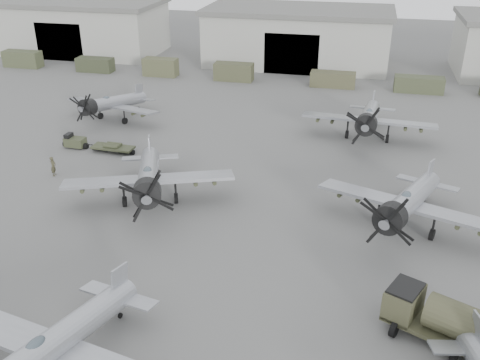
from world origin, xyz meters
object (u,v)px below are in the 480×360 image
at_px(aircraft_mid_1, 149,177).
at_px(aircraft_far_0, 110,104).
at_px(aircraft_near_1, 48,349).
at_px(tug_trailer, 89,144).
at_px(fuel_tanker, 451,321).
at_px(ground_crew, 53,166).
at_px(aircraft_far_1, 369,118).
at_px(aircraft_mid_2, 407,203).

bearing_deg(aircraft_mid_1, aircraft_far_0, 102.68).
distance_m(aircraft_near_1, tug_trailer, 31.18).
relative_size(aircraft_near_1, fuel_tanker, 1.72).
relative_size(aircraft_far_0, ground_crew, 6.51).
height_order(fuel_tanker, tug_trailer, fuel_tanker).
height_order(aircraft_far_0, aircraft_far_1, aircraft_far_1).
height_order(aircraft_mid_2, ground_crew, aircraft_mid_2).
relative_size(aircraft_mid_2, aircraft_far_0, 1.14).
height_order(aircraft_far_0, fuel_tanker, aircraft_far_0).
bearing_deg(aircraft_mid_2, aircraft_near_1, -113.20).
distance_m(aircraft_near_1, aircraft_mid_1, 18.91).
height_order(aircraft_mid_2, aircraft_far_0, aircraft_mid_2).
height_order(aircraft_far_1, tug_trailer, aircraft_far_1).
distance_m(aircraft_mid_2, tug_trailer, 31.89).
xyz_separation_m(aircraft_far_1, ground_crew, (-27.67, -15.17, -1.61)).
relative_size(aircraft_near_1, aircraft_far_0, 1.10).
height_order(aircraft_mid_2, fuel_tanker, aircraft_mid_2).
height_order(fuel_tanker, ground_crew, fuel_tanker).
bearing_deg(aircraft_far_1, ground_crew, -147.51).
xyz_separation_m(aircraft_mid_1, tug_trailer, (-10.43, 9.63, -1.96)).
bearing_deg(fuel_tanker, aircraft_mid_1, 177.61).
bearing_deg(aircraft_mid_1, fuel_tanker, -48.18).
height_order(aircraft_mid_1, ground_crew, aircraft_mid_1).
bearing_deg(fuel_tanker, aircraft_far_0, 164.12).
height_order(aircraft_near_1, fuel_tanker, aircraft_near_1).
bearing_deg(aircraft_near_1, aircraft_mid_2, 58.48).
bearing_deg(ground_crew, aircraft_mid_1, -116.97).
bearing_deg(aircraft_far_1, tug_trailer, -158.44).
bearing_deg(aircraft_mid_1, aircraft_far_1, 26.35).
xyz_separation_m(aircraft_far_0, ground_crew, (1.14, -14.46, -1.25)).
xyz_separation_m(aircraft_mid_2, fuel_tanker, (1.90, -11.61, -0.87)).
bearing_deg(aircraft_far_0, ground_crew, -70.63).
xyz_separation_m(aircraft_far_1, fuel_tanker, (4.93, -29.70, -0.91)).
bearing_deg(aircraft_mid_1, aircraft_near_1, -104.01).
height_order(aircraft_near_1, tug_trailer, aircraft_near_1).
distance_m(aircraft_mid_1, aircraft_mid_2, 20.03).
distance_m(aircraft_far_1, fuel_tanker, 30.12).
bearing_deg(tug_trailer, aircraft_mid_1, -39.96).
bearing_deg(tug_trailer, aircraft_far_1, 20.59).
xyz_separation_m(aircraft_far_1, tug_trailer, (-27.41, -8.81, -1.97)).
bearing_deg(aircraft_far_0, aircraft_near_1, -53.99).
xyz_separation_m(aircraft_mid_2, aircraft_far_0, (-31.85, 17.37, -0.32)).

